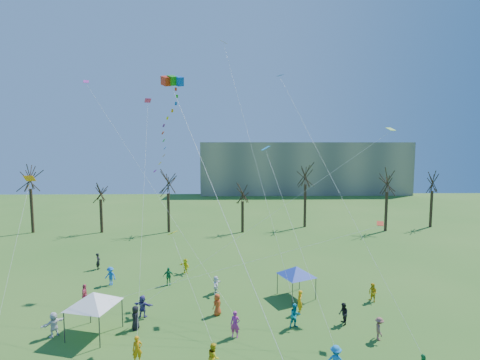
{
  "coord_description": "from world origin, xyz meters",
  "views": [
    {
      "loc": [
        0.93,
        -17.36,
        13.06
      ],
      "look_at": [
        1.43,
        5.0,
        11.0
      ],
      "focal_mm": 25.0,
      "sensor_mm": 36.0,
      "label": 1
    }
  ],
  "objects_px": {
    "distant_building": "(303,168)",
    "canopy_tent_blue": "(296,271)",
    "canopy_tent_white": "(94,299)",
    "big_box_kite": "(170,131)"
  },
  "relations": [
    {
      "from": "big_box_kite",
      "to": "canopy_tent_white",
      "type": "bearing_deg",
      "value": -160.14
    },
    {
      "from": "distant_building",
      "to": "canopy_tent_blue",
      "type": "relative_size",
      "value": 17.66
    },
    {
      "from": "canopy_tent_blue",
      "to": "distant_building",
      "type": "bearing_deg",
      "value": 77.71
    },
    {
      "from": "distant_building",
      "to": "canopy_tent_blue",
      "type": "height_order",
      "value": "distant_building"
    },
    {
      "from": "distant_building",
      "to": "big_box_kite",
      "type": "distance_m",
      "value": 79.31
    },
    {
      "from": "big_box_kite",
      "to": "canopy_tent_white",
      "type": "relative_size",
      "value": 5.33
    },
    {
      "from": "canopy_tent_white",
      "to": "canopy_tent_blue",
      "type": "distance_m",
      "value": 16.42
    },
    {
      "from": "distant_building",
      "to": "canopy_tent_white",
      "type": "relative_size",
      "value": 14.93
    },
    {
      "from": "canopy_tent_white",
      "to": "canopy_tent_blue",
      "type": "relative_size",
      "value": 1.18
    },
    {
      "from": "distant_building",
      "to": "canopy_tent_white",
      "type": "bearing_deg",
      "value": -111.92
    }
  ]
}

